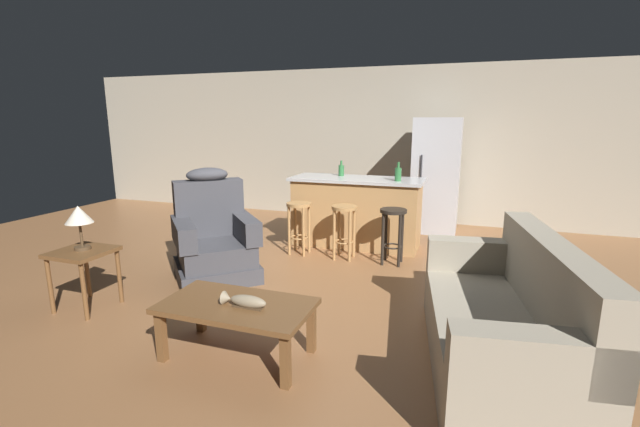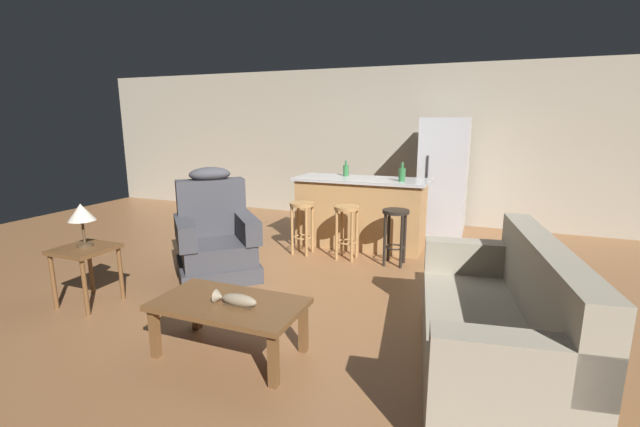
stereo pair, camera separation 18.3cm
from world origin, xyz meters
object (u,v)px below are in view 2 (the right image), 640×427
at_px(couch, 498,326).
at_px(end_table, 86,257).
at_px(bar_stool_right, 395,227).
at_px(kitchen_island, 361,212).
at_px(recliner_near_lamp, 216,238).
at_px(coffee_table, 229,309).
at_px(bottle_tall_green, 402,174).
at_px(fish_figurine, 235,300).
at_px(table_lamp, 81,214).
at_px(bar_stool_left, 302,218).
at_px(bottle_short_amber, 346,170).
at_px(bar_stool_middle, 347,222).
at_px(refrigerator, 443,176).

relative_size(couch, end_table, 3.58).
bearing_deg(end_table, bar_stool_right, 41.75).
relative_size(kitchen_island, bar_stool_right, 2.65).
distance_m(recliner_near_lamp, bar_stool_right, 2.10).
bearing_deg(coffee_table, bottle_tall_green, 77.48).
bearing_deg(recliner_near_lamp, fish_figurine, -3.76).
height_order(table_lamp, kitchen_island, table_lamp).
height_order(coffee_table, end_table, end_table).
relative_size(recliner_near_lamp, bar_stool_left, 1.76).
bearing_deg(bar_stool_left, bottle_short_amber, 66.31).
distance_m(bar_stool_middle, bottle_tall_green, 0.95).
distance_m(bar_stool_right, refrigerator, 1.90).
bearing_deg(bottle_tall_green, bar_stool_middle, -138.05).
bearing_deg(kitchen_island, bottle_tall_green, -11.76).
bearing_deg(coffee_table, fish_figurine, -22.46).
height_order(coffee_table, fish_figurine, fish_figurine).
height_order(couch, kitchen_island, kitchen_island).
bearing_deg(fish_figurine, bottle_tall_green, 79.10).
bearing_deg(couch, fish_figurine, 7.79).
bearing_deg(kitchen_island, bar_stool_right, -45.57).
bearing_deg(bottle_short_amber, bar_stool_right, -41.00).
relative_size(end_table, bottle_tall_green, 2.29).
bearing_deg(recliner_near_lamp, bottle_short_amber, 110.07).
relative_size(recliner_near_lamp, bottle_tall_green, 4.90).
distance_m(end_table, refrigerator, 4.93).
bearing_deg(bar_stool_left, kitchen_island, 46.27).
distance_m(coffee_table, bar_stool_right, 2.58).
xyz_separation_m(refrigerator, bottle_short_amber, (-1.22, -1.06, 0.15)).
distance_m(bar_stool_middle, bottle_short_amber, 0.99).
distance_m(recliner_near_lamp, kitchen_island, 2.08).
distance_m(couch, recliner_near_lamp, 3.08).
bearing_deg(bar_stool_right, kitchen_island, 134.43).
bearing_deg(table_lamp, bar_stool_middle, 49.43).
xyz_separation_m(couch, refrigerator, (-0.80, 3.82, 0.54)).
bearing_deg(bottle_short_amber, end_table, -118.04).
distance_m(coffee_table, bar_stool_left, 2.53).
bearing_deg(bar_stool_right, recliner_near_lamp, -149.45).
bearing_deg(refrigerator, fish_figurine, -102.49).
height_order(kitchen_island, bottle_short_amber, bottle_short_amber).
distance_m(couch, bar_stool_middle, 2.65).
relative_size(recliner_near_lamp, refrigerator, 0.68).
distance_m(coffee_table, refrigerator, 4.46).
relative_size(table_lamp, bottle_tall_green, 1.68).
bearing_deg(bar_stool_middle, kitchen_island, 90.68).
relative_size(coffee_table, table_lamp, 2.68).
xyz_separation_m(end_table, bar_stool_right, (2.46, 2.20, 0.01)).
height_order(recliner_near_lamp, table_lamp, recliner_near_lamp).
bearing_deg(coffee_table, end_table, 171.04).
bearing_deg(table_lamp, bottle_short_amber, 61.62).
relative_size(kitchen_island, bar_stool_left, 2.65).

